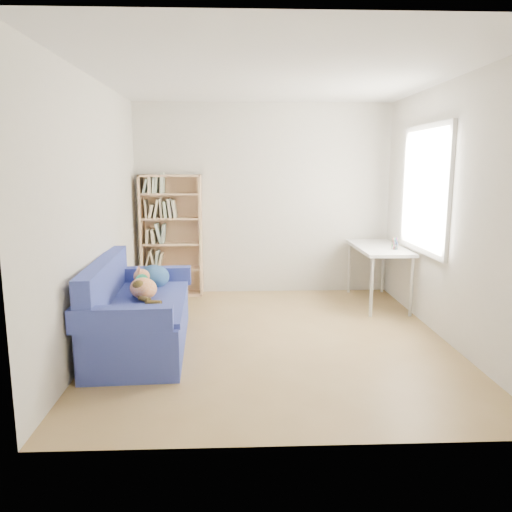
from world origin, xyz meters
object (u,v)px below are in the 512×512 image
Objects in this scene: sofa at (137,314)px; pen_cup at (395,245)px; bookshelf at (172,240)px; desk at (379,252)px.

sofa is 3.20m from pen_cup.
bookshelf reaches higher than pen_cup.
sofa is 2.06m from bookshelf.
pen_cup is at bearing -15.55° from bookshelf.
bookshelf is (0.10, 2.01, 0.43)m from sofa.
desk is at bearing 119.37° from pen_cup.
bookshelf is at bearing 84.23° from sofa.
bookshelf is 1.31× the size of desk.
bookshelf reaches higher than desk.
desk is (2.79, 1.45, 0.34)m from sofa.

